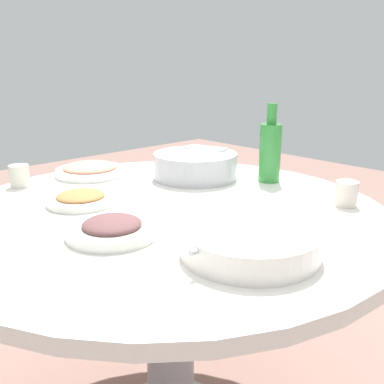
# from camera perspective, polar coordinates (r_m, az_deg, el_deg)

# --- Properties ---
(round_dining_table) EXTENTS (1.24, 1.24, 0.75)m
(round_dining_table) POSITION_cam_1_polar(r_m,az_deg,el_deg) (1.29, -3.06, -7.82)
(round_dining_table) COLOR #99999E
(round_dining_table) RESTS_ON ground
(rice_bowl) EXTENTS (0.30, 0.30, 0.10)m
(rice_bowl) POSITION_cam_1_polar(r_m,az_deg,el_deg) (1.55, 0.44, 3.55)
(rice_bowl) COLOR #B2B5BA
(rice_bowl) RESTS_ON round_dining_table
(soup_bowl) EXTENTS (0.33, 0.30, 0.06)m
(soup_bowl) POSITION_cam_1_polar(r_m,az_deg,el_deg) (0.95, 7.60, -6.52)
(soup_bowl) COLOR silver
(soup_bowl) RESTS_ON round_dining_table
(dish_tofu_braise) EXTENTS (0.20, 0.20, 0.04)m
(dish_tofu_braise) POSITION_cam_1_polar(r_m,az_deg,el_deg) (1.31, -14.32, -0.85)
(dish_tofu_braise) COLOR silver
(dish_tofu_braise) RESTS_ON round_dining_table
(dish_eggplant) EXTENTS (0.22, 0.22, 0.05)m
(dish_eggplant) POSITION_cam_1_polar(r_m,az_deg,el_deg) (1.06, -10.39, -4.72)
(dish_eggplant) COLOR silver
(dish_eggplant) RESTS_ON round_dining_table
(dish_shrimp) EXTENTS (0.25, 0.25, 0.05)m
(dish_shrimp) POSITION_cam_1_polar(r_m,az_deg,el_deg) (1.64, -13.15, 2.86)
(dish_shrimp) COLOR white
(dish_shrimp) RESTS_ON round_dining_table
(green_bottle) EXTENTS (0.07, 0.07, 0.27)m
(green_bottle) POSITION_cam_1_polar(r_m,az_deg,el_deg) (1.52, 10.16, 5.35)
(green_bottle) COLOR #328B39
(green_bottle) RESTS_ON round_dining_table
(tea_cup_near) EXTENTS (0.06, 0.06, 0.07)m
(tea_cup_near) POSITION_cam_1_polar(r_m,az_deg,el_deg) (1.32, 19.52, -0.20)
(tea_cup_near) COLOR beige
(tea_cup_near) RESTS_ON round_dining_table
(tea_cup_far) EXTENTS (0.06, 0.06, 0.07)m
(tea_cup_far) POSITION_cam_1_polar(r_m,az_deg,el_deg) (1.55, -21.62, 1.96)
(tea_cup_far) COLOR beige
(tea_cup_far) RESTS_ON round_dining_table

